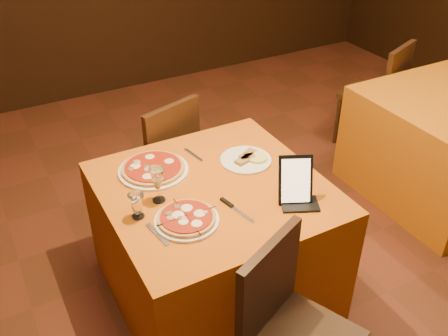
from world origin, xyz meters
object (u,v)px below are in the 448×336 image
main_table (214,242)px  water_glass (137,206)px  chair_side_far (371,94)px  side_table (447,147)px  chair_main_far (156,158)px  pizza_far (153,169)px  pizza_near (187,219)px  tablet (296,180)px  wine_glass (158,185)px

main_table → water_glass: water_glass is taller
chair_side_far → main_table: bearing=3.4°
side_table → chair_main_far: bearing=159.1°
pizza_far → chair_side_far: bearing=16.3°
pizza_far → chair_main_far: bearing=68.7°
chair_side_far → chair_main_far: bearing=-19.5°
pizza_far → water_glass: water_glass is taller
chair_side_far → pizza_near: size_ratio=3.00×
tablet → pizza_far: bearing=157.5°
wine_glass → tablet: tablet is taller
side_table → wine_glass: (-2.23, -0.07, 0.47)m
chair_side_far → water_glass: chair_side_far is taller
main_table → tablet: 0.64m
chair_main_far → tablet: tablet is taller
chair_main_far → main_table: bearing=72.5°
chair_main_far → tablet: bearing=87.3°
pizza_near → wine_glass: size_ratio=1.60×
pizza_far → side_table: bearing=-4.8°
chair_main_far → chair_side_far: same height
side_table → chair_main_far: chair_main_far is taller
side_table → pizza_near: pizza_near is taller
tablet → pizza_near: bearing=-165.4°
pizza_near → tablet: (0.53, -0.10, 0.10)m
chair_main_far → wine_glass: bearing=52.9°
chair_main_far → tablet: (0.30, -1.12, 0.41)m
main_table → pizza_far: (-0.22, 0.28, 0.39)m
pizza_near → chair_main_far: bearing=76.9°
chair_main_far → wine_glass: 0.94m
pizza_near → tablet: 0.55m
pizza_near → pizza_far: size_ratio=0.81×
side_table → chair_side_far: (0.00, 0.81, 0.08)m
chair_main_far → pizza_near: 1.10m
chair_side_far → wine_glass: (-2.23, -0.88, 0.39)m
water_glass → tablet: (0.72, -0.24, 0.06)m
tablet → wine_glass: bearing=177.0°
chair_main_far → pizza_near: bearing=59.4°
chair_side_far → tablet: (-1.65, -1.19, 0.41)m
side_table → water_glass: (-2.37, -0.14, 0.44)m
chair_main_far → tablet: 1.23m
wine_glass → water_glass: (-0.14, -0.07, -0.03)m
main_table → chair_main_far: 0.84m
chair_main_far → water_glass: size_ratio=7.00×
chair_main_far → chair_side_far: bearing=164.6°
chair_side_far → wine_glass: 2.43m
tablet → side_table: bearing=38.0°
chair_main_far → wine_glass: wine_glass is taller
pizza_near → water_glass: 0.24m
pizza_near → tablet: bearing=-10.5°
chair_side_far → tablet: tablet is taller
pizza_far → pizza_near: bearing=-92.5°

